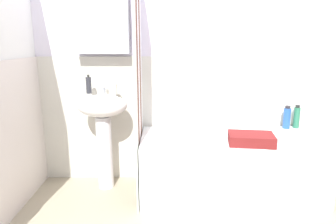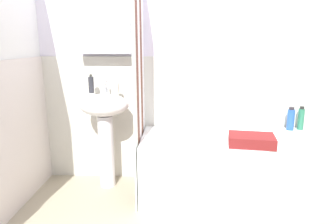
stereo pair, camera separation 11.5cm
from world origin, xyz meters
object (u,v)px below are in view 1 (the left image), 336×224
at_px(sink, 103,121).
at_px(toothbrush_cup, 114,89).
at_px(towel_folded, 251,139).
at_px(soap_dispenser, 89,85).
at_px(lotion_bottle, 287,118).
at_px(conditioner_bottle, 297,117).
at_px(bathtub, 230,165).

relative_size(sink, toothbrush_cup, 9.70).
height_order(sink, towel_folded, sink).
distance_m(soap_dispenser, lotion_bottle, 1.86).
height_order(lotion_bottle, towel_folded, lotion_bottle).
bearing_deg(conditioner_bottle, lotion_bottle, -170.22).
height_order(soap_dispenser, toothbrush_cup, soap_dispenser).
height_order(toothbrush_cup, towel_folded, toothbrush_cup).
bearing_deg(lotion_bottle, soap_dispenser, -178.91).
xyz_separation_m(bathtub, conditioner_bottle, (0.68, 0.26, 0.37)).
bearing_deg(bathtub, sink, 172.89).
xyz_separation_m(toothbrush_cup, conditioner_bottle, (1.71, 0.06, -0.29)).
xyz_separation_m(toothbrush_cup, lotion_bottle, (1.61, 0.04, -0.29)).
distance_m(soap_dispenser, towel_folded, 1.48).
height_order(sink, bathtub, sink).
distance_m(conditioner_bottle, lotion_bottle, 0.10).
bearing_deg(toothbrush_cup, soap_dispenser, 177.61).
bearing_deg(lotion_bottle, towel_folded, -136.10).
bearing_deg(sink, conditioner_bottle, 3.88).
relative_size(sink, conditioner_bottle, 4.00).
xyz_separation_m(toothbrush_cup, bathtub, (1.03, -0.20, -0.66)).
relative_size(bathtub, conditioner_bottle, 7.08).
height_order(sink, soap_dispenser, soap_dispenser).
bearing_deg(lotion_bottle, bathtub, -156.94).
relative_size(bathtub, lotion_bottle, 7.17).
bearing_deg(sink, bathtub, -7.11).
xyz_separation_m(soap_dispenser, bathtub, (1.26, -0.21, -0.69)).
xyz_separation_m(lotion_bottle, towel_folded, (-0.46, -0.44, -0.06)).
distance_m(bathtub, towel_folded, 0.38).
distance_m(sink, bathtub, 1.20).
height_order(toothbrush_cup, conditioner_bottle, toothbrush_cup).
bearing_deg(bathtub, lotion_bottle, 23.06).
xyz_separation_m(sink, towel_folded, (1.24, -0.34, -0.07)).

